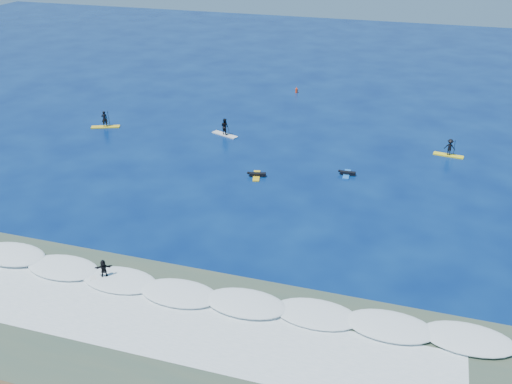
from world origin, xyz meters
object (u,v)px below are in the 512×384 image
(prone_paddler_near, at_px, (257,175))
(marker_buoy, at_px, (297,90))
(sup_paddler_center, at_px, (225,128))
(sup_paddler_right, at_px, (450,148))
(sup_paddler_left, at_px, (105,121))
(prone_paddler_far, at_px, (347,173))
(wave_surfer, at_px, (104,270))

(prone_paddler_near, xyz_separation_m, marker_buoy, (-2.32, 23.77, 0.18))
(sup_paddler_center, xyz_separation_m, sup_paddler_right, (21.07, 1.17, -0.02))
(sup_paddler_left, relative_size, marker_buoy, 3.89)
(sup_paddler_center, bearing_deg, prone_paddler_far, -2.28)
(sup_paddler_right, height_order, wave_surfer, sup_paddler_right)
(sup_paddler_center, xyz_separation_m, prone_paddler_near, (5.77, -8.11, -0.60))
(wave_surfer, xyz_separation_m, marker_buoy, (2.19, 40.44, -0.40))
(sup_paddler_left, relative_size, prone_paddler_near, 1.39)
(sup_paddler_center, bearing_deg, sup_paddler_left, -151.90)
(prone_paddler_far, relative_size, marker_buoy, 2.56)
(sup_paddler_center, height_order, wave_surfer, sup_paddler_center)
(sup_paddler_left, xyz_separation_m, sup_paddler_center, (12.37, 1.53, 0.12))
(prone_paddler_near, bearing_deg, sup_paddler_left, 56.13)
(sup_paddler_left, relative_size, prone_paddler_far, 1.52)
(sup_paddler_right, relative_size, prone_paddler_far, 1.41)
(sup_paddler_center, distance_m, sup_paddler_right, 21.10)
(sup_paddler_center, xyz_separation_m, wave_surfer, (1.27, -24.78, -0.02))
(sup_paddler_right, bearing_deg, sup_paddler_center, -168.81)
(sup_paddler_right, distance_m, marker_buoy, 22.81)
(sup_paddler_center, bearing_deg, marker_buoy, 98.62)
(sup_paddler_left, xyz_separation_m, prone_paddler_near, (18.14, -6.58, -0.48))
(prone_paddler_near, height_order, wave_surfer, wave_surfer)
(prone_paddler_near, xyz_separation_m, prone_paddler_far, (7.16, 2.53, -0.01))
(sup_paddler_center, relative_size, sup_paddler_right, 1.07)
(prone_paddler_far, distance_m, marker_buoy, 23.26)
(prone_paddler_far, bearing_deg, sup_paddler_right, -52.86)
(prone_paddler_far, bearing_deg, wave_surfer, 146.20)
(prone_paddler_near, bearing_deg, sup_paddler_right, -72.68)
(sup_paddler_right, xyz_separation_m, wave_surfer, (-19.80, -25.95, 0.00))
(prone_paddler_near, bearing_deg, sup_paddler_center, 21.51)
(sup_paddler_left, height_order, prone_paddler_near, sup_paddler_left)
(sup_paddler_left, distance_m, sup_paddler_center, 12.47)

